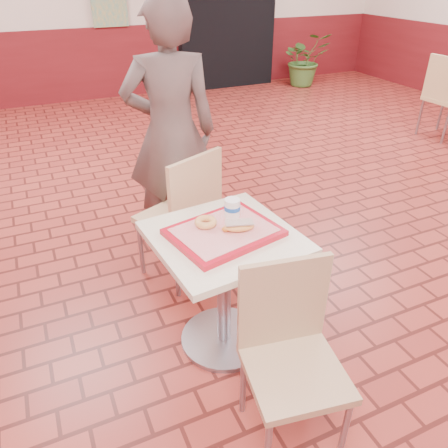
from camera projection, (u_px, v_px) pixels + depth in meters
name	position (u px, v px, depth m)	size (l,w,h in m)	color
room_shell	(400.00, 25.00, 2.38)	(8.01, 10.01, 3.01)	maroon
wainscot_band	(369.00, 189.00, 2.90)	(8.00, 10.00, 1.00)	maroon
corridor_doorway	(227.00, 14.00, 6.82)	(1.60, 0.22, 2.20)	black
main_table	(224.00, 273.00, 2.18)	(0.65, 0.65, 0.69)	beige
chair_main_front	(290.00, 348.00, 1.76)	(0.44, 0.44, 0.82)	tan
chair_main_back	(184.00, 212.00, 2.66)	(0.53, 0.53, 0.88)	#D7B381
customer	(171.00, 133.00, 2.85)	(0.61, 0.40, 1.67)	brown
serving_tray	(224.00, 232.00, 2.05)	(0.48, 0.37, 0.03)	#B10D1E
ring_donut	(206.00, 222.00, 2.07)	(0.11, 0.11, 0.03)	#E6A054
long_john_donut	(238.00, 226.00, 2.03)	(0.16, 0.11, 0.05)	#ED9945
paper_cup	(232.00, 208.00, 2.12)	(0.08, 0.08, 0.10)	white
chair_second_left	(446.00, 93.00, 4.96)	(0.45, 0.45, 0.92)	#E8CE8B
potted_plant	(305.00, 59.00, 7.23)	(0.76, 0.66, 0.84)	#3D6C2B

